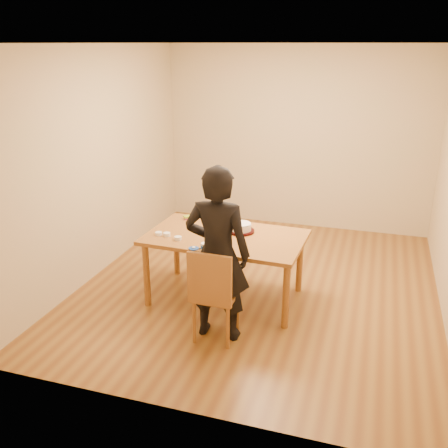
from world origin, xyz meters
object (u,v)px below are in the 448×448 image
(dining_table, at_px, (225,237))
(dining_chair, at_px, (216,295))
(cake, at_px, (241,227))
(person, at_px, (217,254))
(cake_plate, at_px, (241,231))

(dining_table, height_order, dining_chair, dining_table)
(cake, height_order, person, person)
(dining_table, height_order, cake_plate, cake_plate)
(cake_plate, bearing_deg, dining_table, -130.90)
(dining_table, bearing_deg, cake_plate, 51.61)
(dining_table, xyz_separation_m, cake, (0.13, 0.15, 0.08))
(dining_table, bearing_deg, dining_chair, -76.54)
(dining_table, distance_m, dining_chair, 0.84)
(dining_chair, bearing_deg, cake_plate, 92.28)
(cake, bearing_deg, cake_plate, 0.00)
(dining_table, xyz_separation_m, dining_chair, (0.15, -0.78, -0.28))
(dining_chair, bearing_deg, person, 91.27)
(cake, relative_size, person, 0.13)
(cake_plate, xyz_separation_m, cake, (0.00, 0.00, 0.05))
(dining_table, relative_size, cake, 7.70)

